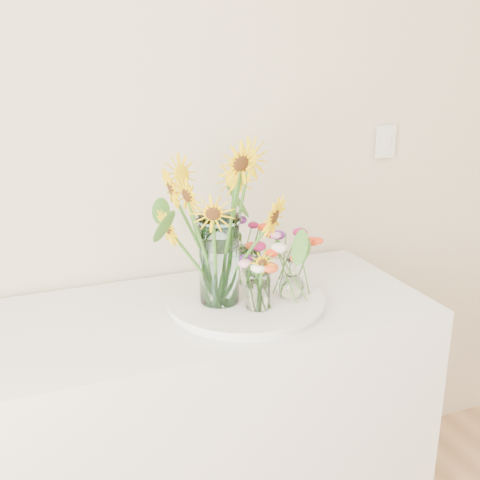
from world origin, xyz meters
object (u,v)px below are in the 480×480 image
at_px(small_vase_a, 258,290).
at_px(small_vase_c, 249,265).
at_px(small_vase_b, 292,278).
at_px(counter, 197,439).
at_px(mason_jar, 219,259).
at_px(tray, 245,303).

height_order(small_vase_a, small_vase_c, small_vase_c).
height_order(small_vase_a, small_vase_b, small_vase_b).
height_order(counter, small_vase_a, small_vase_a).
height_order(mason_jar, small_vase_b, mason_jar).
xyz_separation_m(tray, small_vase_b, (0.13, -0.04, 0.07)).
relative_size(counter, small_vase_a, 11.87).
relative_size(counter, small_vase_b, 11.52).
distance_m(small_vase_a, small_vase_c, 0.19).
relative_size(small_vase_b, small_vase_c, 0.99).
bearing_deg(small_vase_b, mason_jar, 168.71).
xyz_separation_m(mason_jar, small_vase_a, (0.09, -0.08, -0.08)).
relative_size(tray, small_vase_c, 3.61).
bearing_deg(counter, mason_jar, -26.31).
bearing_deg(small_vase_c, small_vase_a, -105.51).
bearing_deg(mason_jar, small_vase_a, -44.72).
height_order(tray, small_vase_a, small_vase_a).
distance_m(counter, tray, 0.49).
bearing_deg(small_vase_a, small_vase_b, 18.58).
height_order(tray, small_vase_b, small_vase_b).
bearing_deg(small_vase_c, small_vase_b, -62.64).
bearing_deg(tray, counter, 164.91).
height_order(tray, mason_jar, mason_jar).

